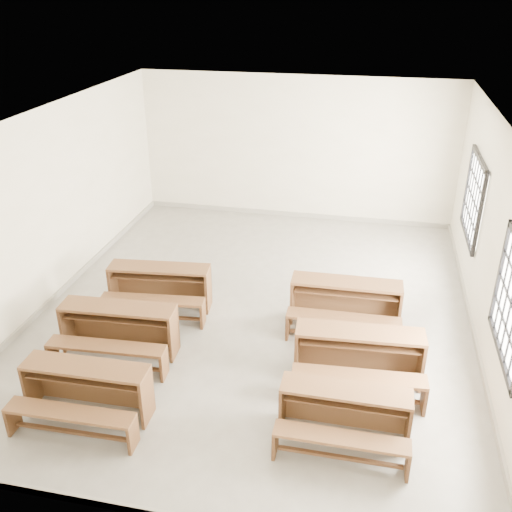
% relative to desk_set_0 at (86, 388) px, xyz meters
% --- Properties ---
extents(room, '(8.50, 8.50, 3.20)m').
position_rel_desk_set_0_xyz_m(room, '(1.64, 2.94, 1.72)').
color(room, gray).
rests_on(room, ground).
extents(desk_set_0, '(1.61, 0.86, 0.72)m').
position_rel_desk_set_0_xyz_m(desk_set_0, '(0.00, 0.00, 0.00)').
color(desk_set_0, brown).
rests_on(desk_set_0, ground).
extents(desk_set_1, '(1.74, 0.97, 0.76)m').
position_rel_desk_set_0_xyz_m(desk_set_1, '(-0.17, 1.34, 0.02)').
color(desk_set_1, brown).
rests_on(desk_set_1, ground).
extents(desk_set_2, '(1.75, 1.03, 0.75)m').
position_rel_desk_set_0_xyz_m(desk_set_2, '(-0.04, 2.67, 0.02)').
color(desk_set_2, brown).
rests_on(desk_set_2, ground).
extents(desk_set_3, '(1.55, 0.81, 0.69)m').
position_rel_desk_set_0_xyz_m(desk_set_3, '(3.19, 0.26, -0.01)').
color(desk_set_3, brown).
rests_on(desk_set_3, ground).
extents(desk_set_4, '(1.78, 1.00, 0.78)m').
position_rel_desk_set_0_xyz_m(desk_set_4, '(3.30, 1.40, 0.03)').
color(desk_set_4, brown).
rests_on(desk_set_4, ground).
extents(desk_set_5, '(1.74, 0.93, 0.78)m').
position_rel_desk_set_0_xyz_m(desk_set_5, '(3.03, 2.76, 0.03)').
color(desk_set_5, brown).
rests_on(desk_set_5, ground).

